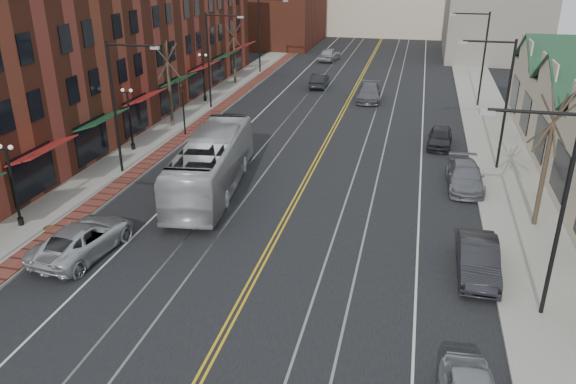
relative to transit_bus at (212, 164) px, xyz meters
The scene contains 28 objects.
ground 15.63m from the transit_bus, 71.24° to the right, with size 160.00×160.00×0.00m, color black.
sidewalk_left 8.91m from the transit_bus, 142.96° to the left, with size 4.00×120.00×0.15m, color gray.
sidewalk_right 17.87m from the transit_bus, 17.26° to the left, with size 4.00×120.00×0.15m, color gray.
building_left 19.02m from the transit_bus, 138.74° to the left, with size 10.00×50.00×11.00m, color brown.
backdrop_mid 70.52m from the transit_bus, 85.93° to the left, with size 22.00×14.00×9.00m, color #C2AE95.
backdrop_right 54.25m from the transit_bus, 68.31° to the left, with size 12.00×16.00×11.00m, color slate.
streetlight_l_1 7.05m from the transit_bus, 168.03° to the left, with size 3.33×0.25×8.00m.
streetlight_l_2 18.62m from the transit_bus, 109.28° to the left, with size 3.33×0.25×8.00m.
streetlight_l_3 34.00m from the transit_bus, 100.30° to the left, with size 3.33×0.25×8.00m.
streetlight_r_0 18.57m from the transit_bus, 28.52° to the right, with size 3.33×0.25×8.00m.
streetlight_r_1 17.94m from the transit_bus, 24.41° to the left, with size 3.33×0.25×8.00m.
streetlight_r_2 28.48m from the transit_bus, 55.42° to the left, with size 3.33×0.25×8.00m.
lamppost_l_1 10.31m from the transit_bus, 139.26° to the right, with size 0.84×0.28×4.27m.
lamppost_l_2 9.44m from the transit_bus, 145.90° to the left, with size 0.84×0.28×4.27m.
lamppost_l_3 20.81m from the transit_bus, 112.02° to the left, with size 0.84×0.28×4.27m.
tree_left_near 13.68m from the transit_bus, 123.62° to the left, with size 1.78×1.37×6.48m.
tree_left_far 28.34m from the transit_bus, 105.37° to the left, with size 1.66×1.28×6.02m.
tree_right_mid 17.64m from the transit_bus, ahead, with size 1.90×1.46×6.93m.
manhole_far 9.26m from the transit_bus, 132.70° to the right, with size 0.60×0.60×0.02m, color #592D19.
traffic_signal 10.86m from the transit_bus, 121.10° to the left, with size 0.18×0.15×3.80m.
transit_bus is the anchor object (origin of this frame).
parked_suv 8.99m from the transit_bus, 110.98° to the right, with size 2.51×5.44×1.51m, color #B5B8BD.
parked_car_b 15.60m from the transit_bus, 23.39° to the right, with size 1.61×4.62×1.52m, color black.
parked_car_c 14.81m from the transit_bus, 14.66° to the left, with size 1.99×4.91×1.42m, color slate.
parked_car_d 17.16m from the transit_bus, 40.61° to the left, with size 1.63×4.06×1.38m, color black.
distant_car_left 27.72m from the transit_bus, 87.23° to the left, with size 1.47×4.21×1.39m, color black.
distant_car_right 24.34m from the transit_bus, 73.77° to the left, with size 2.12×5.21×1.51m, color #5B5B61.
distant_car_far 42.61m from the transit_bus, 90.02° to the left, with size 1.89×4.71×1.60m, color #9D9FA4.
Camera 1 is at (6.08, -13.66, 12.95)m, focal length 35.00 mm.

